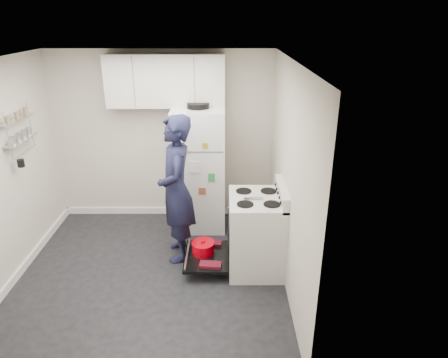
{
  "coord_description": "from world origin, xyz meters",
  "views": [
    {
      "loc": [
        0.88,
        -4.06,
        2.94
      ],
      "look_at": [
        0.89,
        0.48,
        1.05
      ],
      "focal_mm": 32.0,
      "sensor_mm": 36.0,
      "label": 1
    }
  ],
  "objects_px": {
    "electric_range": "(255,234)",
    "person": "(176,190)",
    "open_oven_door": "(205,252)",
    "refrigerator": "(200,169)"
  },
  "relations": [
    {
      "from": "open_oven_door",
      "to": "person",
      "type": "bearing_deg",
      "value": 145.82
    },
    {
      "from": "person",
      "to": "refrigerator",
      "type": "bearing_deg",
      "value": 155.54
    },
    {
      "from": "open_oven_door",
      "to": "person",
      "type": "height_order",
      "value": "person"
    },
    {
      "from": "refrigerator",
      "to": "open_oven_door",
      "type": "bearing_deg",
      "value": -83.87
    },
    {
      "from": "refrigerator",
      "to": "person",
      "type": "xyz_separation_m",
      "value": [
        -0.24,
        -0.83,
        0.05
      ]
    },
    {
      "from": "refrigerator",
      "to": "person",
      "type": "bearing_deg",
      "value": -106.05
    },
    {
      "from": "electric_range",
      "to": "person",
      "type": "bearing_deg",
      "value": 164.56
    },
    {
      "from": "open_oven_door",
      "to": "electric_range",
      "type": "bearing_deg",
      "value": -2.34
    },
    {
      "from": "electric_range",
      "to": "open_oven_door",
      "type": "height_order",
      "value": "electric_range"
    },
    {
      "from": "electric_range",
      "to": "open_oven_door",
      "type": "relative_size",
      "value": 1.57
    }
  ]
}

